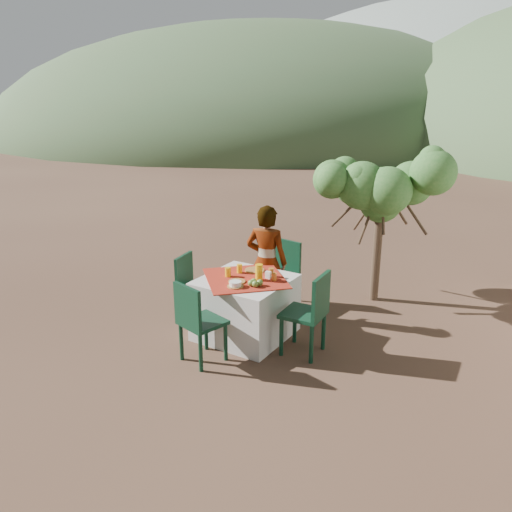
{
  "coord_description": "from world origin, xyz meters",
  "views": [
    {
      "loc": [
        2.67,
        -4.96,
        2.86
      ],
      "look_at": [
        -0.53,
        0.21,
        0.92
      ],
      "focal_mm": 35.0,
      "sensor_mm": 36.0,
      "label": 1
    }
  ],
  "objects_px": {
    "chair_left": "(192,285)",
    "chair_right": "(310,310)",
    "person": "(267,262)",
    "chair_near": "(197,320)",
    "juice_pitcher": "(259,272)",
    "table": "(245,307)",
    "shrub_tree": "(387,195)",
    "chair_far": "(283,270)"
  },
  "relations": [
    {
      "from": "chair_near",
      "to": "chair_left",
      "type": "distance_m",
      "value": 1.13
    },
    {
      "from": "chair_left",
      "to": "juice_pitcher",
      "type": "bearing_deg",
      "value": -98.07
    },
    {
      "from": "chair_left",
      "to": "chair_right",
      "type": "bearing_deg",
      "value": -100.52
    },
    {
      "from": "chair_near",
      "to": "chair_right",
      "type": "distance_m",
      "value": 1.29
    },
    {
      "from": "table",
      "to": "juice_pitcher",
      "type": "height_order",
      "value": "juice_pitcher"
    },
    {
      "from": "table",
      "to": "chair_left",
      "type": "bearing_deg",
      "value": -179.33
    },
    {
      "from": "chair_left",
      "to": "juice_pitcher",
      "type": "relative_size",
      "value": 4.6
    },
    {
      "from": "table",
      "to": "juice_pitcher",
      "type": "relative_size",
      "value": 6.61
    },
    {
      "from": "chair_left",
      "to": "person",
      "type": "xyz_separation_m",
      "value": [
        0.75,
        0.65,
        0.27
      ]
    },
    {
      "from": "table",
      "to": "chair_right",
      "type": "height_order",
      "value": "chair_right"
    },
    {
      "from": "chair_right",
      "to": "person",
      "type": "distance_m",
      "value": 1.2
    },
    {
      "from": "juice_pitcher",
      "to": "person",
      "type": "bearing_deg",
      "value": 112.79
    },
    {
      "from": "table",
      "to": "chair_far",
      "type": "relative_size",
      "value": 1.39
    },
    {
      "from": "chair_left",
      "to": "chair_right",
      "type": "xyz_separation_m",
      "value": [
        1.72,
        -0.01,
        0.05
      ]
    },
    {
      "from": "chair_near",
      "to": "juice_pitcher",
      "type": "relative_size",
      "value": 4.83
    },
    {
      "from": "table",
      "to": "chair_far",
      "type": "distance_m",
      "value": 1.11
    },
    {
      "from": "chair_left",
      "to": "person",
      "type": "distance_m",
      "value": 1.03
    },
    {
      "from": "chair_right",
      "to": "person",
      "type": "bearing_deg",
      "value": -127.45
    },
    {
      "from": "chair_right",
      "to": "juice_pitcher",
      "type": "distance_m",
      "value": 0.78
    },
    {
      "from": "shrub_tree",
      "to": "juice_pitcher",
      "type": "distance_m",
      "value": 2.29
    },
    {
      "from": "chair_far",
      "to": "chair_near",
      "type": "relative_size",
      "value": 0.98
    },
    {
      "from": "table",
      "to": "chair_near",
      "type": "relative_size",
      "value": 1.37
    },
    {
      "from": "juice_pitcher",
      "to": "chair_near",
      "type": "bearing_deg",
      "value": -106.65
    },
    {
      "from": "chair_near",
      "to": "person",
      "type": "xyz_separation_m",
      "value": [
        0.01,
        1.5,
        0.24
      ]
    },
    {
      "from": "table",
      "to": "chair_left",
      "type": "distance_m",
      "value": 0.84
    },
    {
      "from": "table",
      "to": "chair_right",
      "type": "relative_size",
      "value": 1.31
    },
    {
      "from": "chair_far",
      "to": "chair_right",
      "type": "relative_size",
      "value": 0.94
    },
    {
      "from": "chair_left",
      "to": "chair_near",
      "type": "bearing_deg",
      "value": -148.7
    },
    {
      "from": "chair_left",
      "to": "chair_right",
      "type": "height_order",
      "value": "chair_right"
    },
    {
      "from": "chair_right",
      "to": "juice_pitcher",
      "type": "xyz_separation_m",
      "value": [
        -0.71,
        0.05,
        0.31
      ]
    },
    {
      "from": "juice_pitcher",
      "to": "chair_left",
      "type": "bearing_deg",
      "value": -178.02
    },
    {
      "from": "chair_left",
      "to": "juice_pitcher",
      "type": "height_order",
      "value": "juice_pitcher"
    },
    {
      "from": "person",
      "to": "juice_pitcher",
      "type": "relative_size",
      "value": 7.82
    },
    {
      "from": "person",
      "to": "chair_right",
      "type": "bearing_deg",
      "value": 133.15
    },
    {
      "from": "chair_left",
      "to": "person",
      "type": "relative_size",
      "value": 0.59
    },
    {
      "from": "juice_pitcher",
      "to": "chair_right",
      "type": "bearing_deg",
      "value": -3.93
    },
    {
      "from": "chair_near",
      "to": "chair_right",
      "type": "xyz_separation_m",
      "value": [
        0.98,
        0.83,
        0.02
      ]
    },
    {
      "from": "chair_left",
      "to": "juice_pitcher",
      "type": "distance_m",
      "value": 1.07
    },
    {
      "from": "chair_near",
      "to": "person",
      "type": "relative_size",
      "value": 0.62
    },
    {
      "from": "chair_right",
      "to": "shrub_tree",
      "type": "bearing_deg",
      "value": 172.72
    },
    {
      "from": "shrub_tree",
      "to": "chair_far",
      "type": "bearing_deg",
      "value": -140.21
    },
    {
      "from": "chair_near",
      "to": "shrub_tree",
      "type": "xyz_separation_m",
      "value": [
        1.13,
        2.89,
        1.02
      ]
    }
  ]
}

